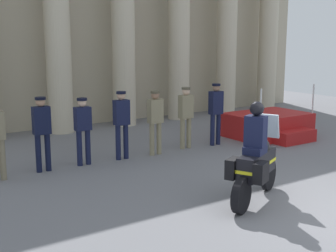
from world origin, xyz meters
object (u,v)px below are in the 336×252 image
officer_in_row_1 (42,128)px  officer_in_row_2 (83,126)px  reviewing_stand (269,125)px  officer_in_row_4 (155,117)px  motorcycle_with_rider (255,161)px  officer_in_row_3 (122,120)px  officer_in_row_6 (216,109)px  officer_in_row_5 (186,113)px

officer_in_row_1 → officer_in_row_2: 0.99m
reviewing_stand → officer_in_row_4: officer_in_row_4 is taller
officer_in_row_2 → officer_in_row_1: bearing=0.1°
motorcycle_with_rider → officer_in_row_2: bearing=86.3°
officer_in_row_3 → officer_in_row_6: officer_in_row_6 is taller
officer_in_row_6 → officer_in_row_3: bearing=-1.4°
reviewing_stand → officer_in_row_4: 4.20m
officer_in_row_5 → officer_in_row_6: 0.97m
officer_in_row_2 → officer_in_row_6: 4.01m
officer_in_row_1 → officer_in_row_2: size_ratio=1.06×
officer_in_row_3 → motorcycle_with_rider: 4.15m
officer_in_row_1 → officer_in_row_4: officer_in_row_1 is taller
officer_in_row_1 → officer_in_row_4: bearing=177.9°
reviewing_stand → motorcycle_with_rider: size_ratio=1.25×
officer_in_row_2 → officer_in_row_6: bearing=178.6°
officer_in_row_1 → officer_in_row_5: (4.04, 0.01, -0.01)m
officer_in_row_4 → officer_in_row_6: 2.03m
officer_in_row_6 → officer_in_row_4: bearing=0.3°
officer_in_row_1 → officer_in_row_5: bearing=-179.6°
officer_in_row_5 → officer_in_row_1: bearing=0.4°
officer_in_row_3 → motorcycle_with_rider: motorcycle_with_rider is taller
officer_in_row_3 → officer_in_row_6: bearing=178.6°
reviewing_stand → officer_in_row_5: 3.15m
officer_in_row_2 → officer_in_row_3: 1.03m
officer_in_row_5 → officer_in_row_6: size_ratio=0.97×
officer_in_row_5 → motorcycle_with_rider: (-1.43, -4.14, -0.21)m
officer_in_row_2 → officer_in_row_4: size_ratio=0.97×
officer_in_row_2 → officer_in_row_5: (3.04, 0.01, 0.04)m
officer_in_row_3 → officer_in_row_4: bearing=175.1°
reviewing_stand → motorcycle_with_rider: 6.00m
reviewing_stand → officer_in_row_4: size_ratio=1.44×
reviewing_stand → motorcycle_with_rider: motorcycle_with_rider is taller
officer_in_row_6 → officer_in_row_1: bearing=-1.1°
reviewing_stand → officer_in_row_3: 5.14m
reviewing_stand → officer_in_row_6: size_ratio=1.37×
officer_in_row_6 → motorcycle_with_rider: (-2.39, -4.01, -0.25)m
officer_in_row_4 → motorcycle_with_rider: 4.03m
officer_in_row_2 → officer_in_row_5: bearing=-179.5°
officer_in_row_2 → officer_in_row_4: 1.97m
officer_in_row_1 → officer_in_row_5: size_ratio=1.01×
officer_in_row_1 → officer_in_row_4: 2.96m
officer_in_row_4 → officer_in_row_6: bearing=-179.7°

